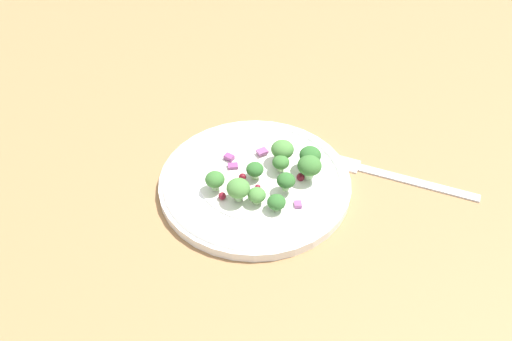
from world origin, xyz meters
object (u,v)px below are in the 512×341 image
(plate, at_px, (256,181))
(broccoli_floret_0, at_px, (276,202))
(broccoli_floret_1, at_px, (257,195))
(broccoli_floret_2, at_px, (258,170))
(fork, at_px, (394,176))

(plate, xyz_separation_m, broccoli_floret_0, (0.05, 0.03, 0.02))
(broccoli_floret_1, height_order, broccoli_floret_2, broccoli_floret_2)
(plate, height_order, broccoli_floret_2, broccoli_floret_2)
(broccoli_floret_1, xyz_separation_m, fork, (-0.09, 0.16, -0.02))
(broccoli_floret_2, bearing_deg, broccoli_floret_0, 33.65)
(plate, bearing_deg, broccoli_floret_1, 13.02)
(plate, height_order, broccoli_floret_0, broccoli_floret_0)
(broccoli_floret_0, height_order, broccoli_floret_1, same)
(broccoli_floret_2, height_order, fork, broccoli_floret_2)
(broccoli_floret_0, xyz_separation_m, broccoli_floret_1, (-0.01, -0.02, 0.00))
(broccoli_floret_2, relative_size, fork, 0.12)
(broccoli_floret_0, xyz_separation_m, fork, (-0.10, 0.13, -0.02))
(plate, bearing_deg, broccoli_floret_2, 95.84)
(plate, relative_size, broccoli_floret_0, 10.81)
(broccoli_floret_0, xyz_separation_m, broccoli_floret_2, (-0.05, -0.03, 0.00))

